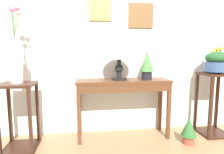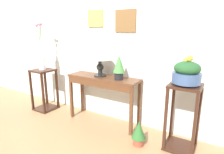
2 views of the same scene
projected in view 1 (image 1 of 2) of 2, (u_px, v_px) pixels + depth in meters
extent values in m
cube|color=silver|center=(120.00, 34.00, 2.68)|extent=(9.00, 0.10, 2.80)
cube|color=tan|center=(100.00, 10.00, 2.54)|extent=(0.31, 0.02, 0.27)
cube|color=gray|center=(100.00, 10.00, 2.53)|extent=(0.24, 0.01, 0.21)
cube|color=brown|center=(141.00, 15.00, 2.62)|extent=(0.35, 0.02, 0.33)
cube|color=#B84F6E|center=(141.00, 15.00, 2.61)|extent=(0.28, 0.01, 0.26)
cube|color=#56331E|center=(123.00, 81.00, 2.50)|extent=(1.22, 0.35, 0.03)
cube|color=#56331E|center=(126.00, 88.00, 2.35)|extent=(1.16, 0.03, 0.10)
cube|color=#56331E|center=(79.00, 115.00, 2.33)|extent=(0.04, 0.04, 0.75)
cube|color=#56331E|center=(169.00, 111.00, 2.49)|extent=(0.04, 0.04, 0.75)
cube|color=#56331E|center=(80.00, 108.00, 2.61)|extent=(0.04, 0.04, 0.75)
cube|color=#56331E|center=(160.00, 105.00, 2.77)|extent=(0.04, 0.04, 0.75)
cylinder|color=black|center=(119.00, 79.00, 2.49)|extent=(0.19, 0.19, 0.02)
cylinder|color=black|center=(119.00, 73.00, 2.48)|extent=(0.07, 0.07, 0.12)
sphere|color=black|center=(119.00, 68.00, 2.47)|extent=(0.12, 0.12, 0.12)
cylinder|color=black|center=(119.00, 64.00, 2.46)|extent=(0.06, 0.06, 0.12)
cone|color=silver|center=(119.00, 52.00, 2.44)|extent=(0.37, 0.37, 0.18)
cylinder|color=black|center=(147.00, 75.00, 2.50)|extent=(0.14, 0.14, 0.11)
cone|color=#478442|center=(147.00, 61.00, 2.47)|extent=(0.18, 0.18, 0.27)
cube|color=#381E14|center=(17.00, 84.00, 2.17)|extent=(0.38, 0.38, 0.03)
cube|color=#381E14|center=(21.00, 147.00, 2.27)|extent=(0.38, 0.38, 0.03)
cube|color=#381E14|center=(30.00, 121.00, 2.08)|extent=(0.04, 0.03, 0.73)
cube|color=#381E14|center=(10.00, 113.00, 2.36)|extent=(0.04, 0.04, 0.73)
cube|color=#381E14|center=(38.00, 112.00, 2.41)|extent=(0.04, 0.04, 0.73)
cylinder|color=silver|center=(16.00, 65.00, 2.14)|extent=(0.13, 0.13, 0.41)
sphere|color=silver|center=(15.00, 57.00, 2.13)|extent=(0.14, 0.14, 0.14)
cylinder|color=silver|center=(14.00, 43.00, 2.11)|extent=(0.06, 0.06, 0.10)
cylinder|color=#478442|center=(16.00, 23.00, 2.09)|extent=(0.06, 0.02, 0.32)
sphere|color=pink|center=(17.00, 8.00, 2.08)|extent=(0.06, 0.06, 0.06)
cylinder|color=#478442|center=(14.00, 24.00, 2.10)|extent=(0.01, 0.05, 0.31)
sphere|color=pink|center=(13.00, 9.00, 2.10)|extent=(0.06, 0.06, 0.06)
cylinder|color=#478442|center=(12.00, 23.00, 2.10)|extent=(0.04, 0.05, 0.32)
sphere|color=pink|center=(11.00, 8.00, 2.09)|extent=(0.05, 0.05, 0.05)
cylinder|color=#478442|center=(13.00, 24.00, 2.06)|extent=(0.02, 0.06, 0.30)
sphere|color=pink|center=(12.00, 9.00, 2.01)|extent=(0.06, 0.06, 0.06)
cylinder|color=#478442|center=(16.00, 26.00, 2.08)|extent=(0.08, 0.03, 0.26)
sphere|color=pink|center=(19.00, 14.00, 2.06)|extent=(0.04, 0.04, 0.04)
cube|color=#381E14|center=(216.00, 74.00, 2.57)|extent=(0.38, 0.38, 0.03)
cube|color=#381E14|center=(212.00, 133.00, 2.68)|extent=(0.38, 0.38, 0.03)
cube|color=#381E14|center=(211.00, 108.00, 2.44)|extent=(0.04, 0.04, 0.80)
cube|color=#381E14|center=(196.00, 101.00, 2.77)|extent=(0.04, 0.04, 0.80)
cube|color=#381E14|center=(217.00, 101.00, 2.81)|extent=(0.04, 0.04, 0.80)
cylinder|color=#3D5684|center=(216.00, 72.00, 2.57)|extent=(0.15, 0.15, 0.02)
cylinder|color=#3D5684|center=(217.00, 67.00, 2.56)|extent=(0.34, 0.34, 0.13)
ellipsoid|color=#235128|center=(217.00, 58.00, 2.55)|extent=(0.31, 0.31, 0.17)
cylinder|color=#235128|center=(215.00, 57.00, 2.56)|extent=(0.05, 0.06, 0.15)
sphere|color=gold|center=(213.00, 51.00, 2.57)|extent=(0.05, 0.05, 0.05)
cylinder|color=#235128|center=(216.00, 56.00, 2.56)|extent=(0.02, 0.05, 0.17)
sphere|color=gold|center=(215.00, 49.00, 2.57)|extent=(0.04, 0.04, 0.04)
cylinder|color=#235128|center=(216.00, 57.00, 2.55)|extent=(0.04, 0.03, 0.13)
sphere|color=gold|center=(215.00, 53.00, 2.55)|extent=(0.04, 0.04, 0.04)
cylinder|color=#235128|center=(219.00, 56.00, 2.53)|extent=(0.02, 0.04, 0.17)
sphere|color=gold|center=(221.00, 49.00, 2.50)|extent=(0.06, 0.06, 0.06)
cylinder|color=#235128|center=(216.00, 56.00, 2.58)|extent=(0.02, 0.07, 0.17)
sphere|color=gold|center=(216.00, 50.00, 2.60)|extent=(0.07, 0.07, 0.07)
cylinder|color=#9E4733|center=(188.00, 140.00, 2.39)|extent=(0.14, 0.14, 0.11)
cone|color=#2D662D|center=(189.00, 127.00, 2.36)|extent=(0.19, 0.19, 0.24)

